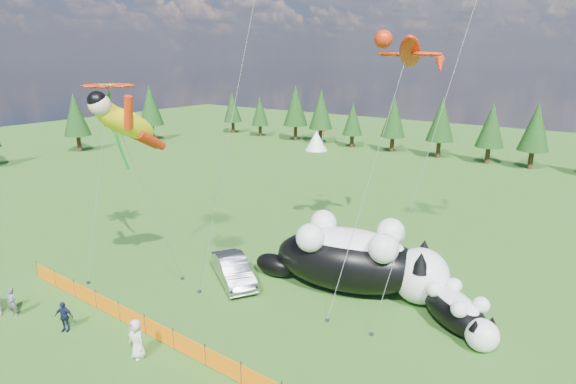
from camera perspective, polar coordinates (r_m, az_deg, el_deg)
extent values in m
plane|color=#14390A|center=(24.40, -10.34, -14.86)|extent=(160.00, 160.00, 0.00)
cylinder|color=#262626|center=(31.00, -29.20, -8.58)|extent=(0.06, 0.06, 1.10)
cylinder|color=#262626|center=(29.33, -27.44, -9.73)|extent=(0.06, 0.06, 1.10)
cylinder|color=#262626|center=(27.70, -25.45, -11.00)|extent=(0.06, 0.06, 1.10)
cylinder|color=#262626|center=(26.12, -23.20, -12.40)|extent=(0.06, 0.06, 1.10)
cylinder|color=#262626|center=(24.61, -20.63, -13.97)|extent=(0.06, 0.06, 1.10)
cylinder|color=#262626|center=(23.17, -17.70, -15.70)|extent=(0.06, 0.06, 1.10)
cylinder|color=#262626|center=(21.81, -14.32, -17.60)|extent=(0.06, 0.06, 1.10)
cylinder|color=#262626|center=(20.56, -10.44, -19.68)|extent=(0.06, 0.06, 1.10)
cylinder|color=#262626|center=(19.44, -5.96, -21.90)|extent=(0.06, 0.06, 1.10)
cube|color=orange|center=(30.18, -28.33, -9.23)|extent=(2.00, 0.04, 0.90)
cube|color=orange|center=(28.53, -26.46, -10.43)|extent=(2.00, 0.04, 0.90)
cube|color=orange|center=(26.93, -24.35, -11.78)|extent=(2.00, 0.04, 0.90)
cube|color=orange|center=(25.38, -21.95, -13.26)|extent=(2.00, 0.04, 0.90)
cube|color=orange|center=(23.90, -19.20, -14.91)|extent=(2.00, 0.04, 0.90)
cube|color=orange|center=(22.50, -16.06, -16.73)|extent=(2.00, 0.04, 0.90)
cube|color=orange|center=(21.20, -12.44, -18.73)|extent=(2.00, 0.04, 0.90)
cube|color=orange|center=(20.01, -8.27, -20.89)|extent=(2.00, 0.04, 0.90)
cube|color=orange|center=(18.96, -3.46, -23.18)|extent=(2.00, 0.04, 0.90)
ellipsoid|color=black|center=(25.77, 7.68, -8.68)|extent=(9.16, 5.87, 3.38)
ellipsoid|color=white|center=(25.42, 7.75, -6.95)|extent=(6.88, 4.28, 2.07)
sphere|color=white|center=(25.36, 16.49, -10.16)|extent=(3.01, 3.01, 3.01)
sphere|color=#CE5064|center=(25.33, 19.40, -10.47)|extent=(0.42, 0.42, 0.42)
ellipsoid|color=black|center=(27.47, -1.70, -9.25)|extent=(2.87, 1.91, 1.32)
cone|color=black|center=(24.03, 16.52, -8.52)|extent=(1.05, 1.05, 1.05)
cone|color=black|center=(25.69, 16.89, -6.89)|extent=(1.05, 1.05, 1.05)
sphere|color=white|center=(25.92, 12.92, -4.97)|extent=(1.58, 1.58, 1.58)
sphere|color=white|center=(23.68, 12.01, -7.02)|extent=(1.58, 1.58, 1.58)
sphere|color=white|center=(26.68, 4.51, -3.95)|extent=(1.58, 1.58, 1.58)
sphere|color=white|center=(24.51, 2.84, -5.83)|extent=(1.58, 1.58, 1.58)
ellipsoid|color=black|center=(24.00, 20.36, -13.96)|extent=(4.52, 4.09, 1.68)
ellipsoid|color=white|center=(23.80, 20.46, -13.09)|extent=(3.36, 3.03, 1.02)
sphere|color=white|center=(22.80, 23.42, -16.33)|extent=(1.49, 1.49, 1.49)
sphere|color=#CE5064|center=(22.42, 24.50, -17.07)|extent=(0.21, 0.21, 0.21)
ellipsoid|color=black|center=(25.78, 17.18, -12.72)|extent=(1.43, 1.31, 0.65)
cone|color=black|center=(22.23, 22.69, -15.33)|extent=(0.52, 0.52, 0.52)
cone|color=black|center=(22.77, 24.48, -14.76)|extent=(0.52, 0.52, 0.52)
sphere|color=white|center=(23.31, 23.32, -13.03)|extent=(0.78, 0.78, 0.78)
sphere|color=white|center=(22.60, 20.92, -13.73)|extent=(0.78, 0.78, 0.78)
sphere|color=white|center=(24.61, 20.35, -11.08)|extent=(0.78, 0.78, 0.78)
sphere|color=white|center=(23.93, 18.01, -11.65)|extent=(0.78, 0.78, 0.78)
imported|color=#A9AAAE|center=(26.83, -6.97, -9.78)|extent=(4.76, 3.86, 1.52)
imported|color=#5A595E|center=(27.21, -31.63, -11.86)|extent=(0.66, 0.52, 1.59)
imported|color=#131B35|center=(24.76, -26.58, -13.95)|extent=(1.01, 0.84, 1.53)
imported|color=silver|center=(21.55, -18.66, -17.25)|extent=(0.96, 0.66, 1.86)
cylinder|color=#595959|center=(25.52, -16.31, -1.85)|extent=(0.03, 0.03, 9.72)
cube|color=#262626|center=(27.90, -13.26, -10.61)|extent=(0.15, 0.15, 0.16)
cylinder|color=#595959|center=(24.66, 10.58, 2.07)|extent=(0.03, 0.03, 15.78)
cube|color=#262626|center=(23.40, 5.00, -15.90)|extent=(0.15, 0.15, 0.16)
cylinder|color=#595959|center=(28.03, -22.99, 0.83)|extent=(0.03, 0.03, 11.38)
cube|color=#262626|center=(29.15, -24.03, -10.46)|extent=(0.15, 0.15, 0.16)
cube|color=#178324|center=(28.33, -21.30, 7.09)|extent=(0.21, 0.21, 4.66)
cylinder|color=#595959|center=(24.41, -7.29, 8.41)|extent=(0.03, 0.03, 18.74)
cube|color=#262626|center=(26.27, -11.21, -12.28)|extent=(0.15, 0.15, 0.16)
cylinder|color=#595959|center=(21.55, 19.82, 12.58)|extent=(0.03, 0.03, 23.79)
cube|color=#262626|center=(22.69, 10.55, -17.28)|extent=(0.15, 0.15, 0.16)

